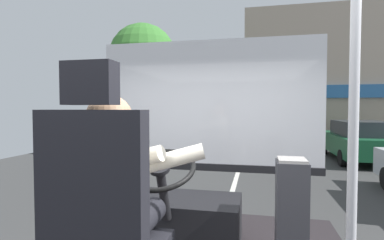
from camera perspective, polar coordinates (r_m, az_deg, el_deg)
name	(u,v)px	position (r m, az deg, el deg)	size (l,w,h in m)	color
ground	(241,164)	(10.70, 9.30, -8.35)	(18.00, 44.00, 0.06)	#393939
driver_seat	(105,234)	(1.51, -16.41, -20.32)	(0.48, 0.48, 1.37)	black
bus_driver	(115,188)	(1.55, -14.49, -12.48)	(0.82, 0.57, 0.73)	black
steering_console	(176,218)	(2.72, -3.08, -18.28)	(1.10, 0.99, 0.86)	black
handrail_pole	(353,143)	(1.54, 28.53, -3.98)	(0.04, 0.04, 2.04)	#B7B7BC
fare_box	(291,215)	(2.37, 18.53, -16.87)	(0.22, 0.25, 0.82)	#333338
windshield_panel	(208,120)	(3.37, 3.05, 0.01)	(2.50, 0.08, 1.48)	silver
street_tree	(143,58)	(12.87, -9.39, 11.58)	(2.79, 2.79, 5.47)	#4C3828
shop_building	(375,81)	(18.88, 31.74, 6.46)	(13.68, 5.78, 6.87)	gray
parked_car_green	(360,140)	(12.59, 29.53, -3.41)	(2.00, 4.21, 1.48)	#195633
parked_car_black	(323,132)	(18.00, 23.85, -2.14)	(1.85, 4.39, 1.20)	black
parked_car_charcoal	(314,127)	(22.50, 22.41, -1.23)	(1.79, 4.03, 1.23)	#474C51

